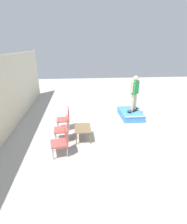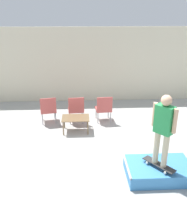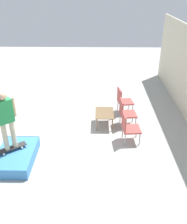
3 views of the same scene
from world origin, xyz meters
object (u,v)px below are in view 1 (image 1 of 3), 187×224
at_px(skateboard_on_ramp, 133,110).
at_px(patio_chair_left, 62,140).
at_px(person_skater, 135,90).
at_px(patio_chair_right, 65,117).
at_px(skate_ramp_box, 130,114).
at_px(coffee_table, 83,129).
at_px(patio_chair_center, 64,127).

distance_m(skateboard_on_ramp, patio_chair_left, 4.29).
bearing_deg(skateboard_on_ramp, person_skater, -36.82).
distance_m(patio_chair_left, patio_chair_right, 1.88).
xyz_separation_m(skate_ramp_box, person_skater, (-0.04, -0.11, 1.20)).
distance_m(skateboard_on_ramp, person_skater, 0.97).
bearing_deg(patio_chair_right, skate_ramp_box, 102.96).
xyz_separation_m(coffee_table, patio_chair_right, (0.95, 0.69, 0.10)).
xyz_separation_m(person_skater, coffee_table, (-1.91, 2.53, -0.94)).
height_order(skateboard_on_ramp, patio_chair_center, patio_chair_center).
distance_m(skate_ramp_box, person_skater, 1.21).
bearing_deg(patio_chair_center, coffee_table, 84.28).
height_order(person_skater, patio_chair_right, person_skater).
relative_size(skateboard_on_ramp, patio_chair_right, 0.81).
relative_size(patio_chair_left, patio_chair_center, 1.00).
relative_size(coffee_table, patio_chair_center, 0.91).
bearing_deg(skate_ramp_box, patio_chair_center, 121.97).
bearing_deg(coffee_table, skate_ramp_box, -51.15).
bearing_deg(skate_ramp_box, person_skater, -112.60).
distance_m(coffee_table, patio_chair_right, 1.18).
relative_size(coffee_table, patio_chair_right, 0.91).
relative_size(skate_ramp_box, coffee_table, 1.78).
relative_size(person_skater, patio_chair_left, 1.74).
bearing_deg(skateboard_on_ramp, patio_chair_left, -175.49).
xyz_separation_m(skateboard_on_ramp, patio_chair_left, (-2.83, 3.22, 0.12)).
bearing_deg(patio_chair_right, skateboard_on_ramp, 101.68).
distance_m(patio_chair_left, patio_chair_center, 0.93).
bearing_deg(skate_ramp_box, patio_chair_right, 107.80).
distance_m(skate_ramp_box, patio_chair_center, 3.69).
xyz_separation_m(person_skater, patio_chair_center, (-1.90, 3.22, -0.84)).
relative_size(skate_ramp_box, patio_chair_center, 1.62).
distance_m(skate_ramp_box, patio_chair_left, 4.25).
bearing_deg(patio_chair_left, patio_chair_center, 169.59).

